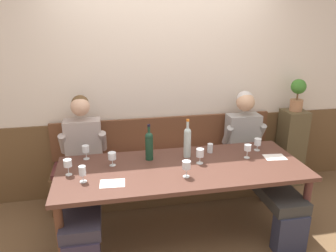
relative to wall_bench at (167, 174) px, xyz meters
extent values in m
cube|color=brown|center=(0.00, -0.83, -0.29)|extent=(6.80, 6.80, 0.02)
cube|color=beige|center=(0.00, 0.26, 1.12)|extent=(6.80, 0.08, 2.80)
cube|color=brown|center=(0.00, 0.21, 0.17)|extent=(6.80, 0.03, 0.91)
cube|color=brown|center=(0.00, -0.02, -0.06)|extent=(2.61, 0.42, 0.44)
cube|color=brown|center=(0.00, -0.02, 0.18)|extent=(2.56, 0.39, 0.05)
cube|color=brown|center=(0.00, 0.17, 0.43)|extent=(2.61, 0.04, 0.45)
cube|color=#4E2E24|center=(0.00, -0.72, 0.43)|extent=(2.31, 0.91, 0.04)
cylinder|color=#532E1E|center=(-1.09, -1.11, 0.06)|extent=(0.07, 0.07, 0.69)
cylinder|color=#512924|center=(1.09, -1.11, 0.06)|extent=(0.07, 0.07, 0.69)
cylinder|color=#522C28|center=(-1.09, -0.34, 0.06)|extent=(0.07, 0.07, 0.69)
cylinder|color=#47342A|center=(1.09, -0.34, 0.06)|extent=(0.07, 0.07, 0.69)
cube|color=#2F2B38|center=(-0.93, -0.64, 0.15)|extent=(0.33, 1.17, 0.11)
cube|color=#A2948D|center=(-0.93, -0.02, 0.48)|extent=(0.39, 0.20, 0.53)
sphere|color=tan|center=(-0.93, -0.03, 0.89)|extent=(0.20, 0.20, 0.20)
sphere|color=brown|center=(-0.93, 0.00, 0.92)|extent=(0.18, 0.18, 0.18)
cylinder|color=#A2948D|center=(-1.14, -0.05, 0.50)|extent=(0.08, 0.20, 0.27)
cylinder|color=#A2948D|center=(-0.72, -0.05, 0.50)|extent=(0.08, 0.20, 0.27)
cube|color=#292C40|center=(0.91, -1.18, -0.09)|extent=(0.29, 0.14, 0.38)
cube|color=#30302D|center=(0.91, -0.64, 0.15)|extent=(0.32, 1.17, 0.11)
cube|color=gray|center=(0.91, -0.02, 0.45)|extent=(0.39, 0.20, 0.48)
sphere|color=tan|center=(0.91, -0.03, 0.85)|extent=(0.21, 0.21, 0.21)
sphere|color=beige|center=(0.91, 0.00, 0.88)|extent=(0.20, 0.20, 0.20)
cylinder|color=gray|center=(0.71, -0.06, 0.47)|extent=(0.08, 0.20, 0.27)
cylinder|color=gray|center=(1.12, -0.06, 0.47)|extent=(0.08, 0.20, 0.27)
cylinder|color=#B0C4BF|center=(0.10, -0.51, 0.57)|extent=(0.07, 0.07, 0.25)
sphere|color=#B0C4BF|center=(0.10, -0.51, 0.71)|extent=(0.07, 0.07, 0.07)
cylinder|color=#B0C4BF|center=(0.10, -0.51, 0.77)|extent=(0.03, 0.03, 0.10)
cylinder|color=orange|center=(0.10, -0.51, 0.83)|extent=(0.03, 0.03, 0.02)
cylinder|color=#173825|center=(-0.28, -0.50, 0.56)|extent=(0.08, 0.08, 0.23)
sphere|color=#173825|center=(-0.28, -0.50, 0.69)|extent=(0.08, 0.08, 0.08)
cylinder|color=#173825|center=(-0.28, -0.50, 0.75)|extent=(0.03, 0.03, 0.09)
cylinder|color=black|center=(-0.28, -0.50, 0.80)|extent=(0.03, 0.03, 0.02)
cylinder|color=silver|center=(-1.03, -0.69, 0.45)|extent=(0.06, 0.06, 0.00)
cylinder|color=silver|center=(-1.03, -0.69, 0.49)|extent=(0.01, 0.01, 0.08)
cylinder|color=silver|center=(-1.03, -0.69, 0.56)|extent=(0.07, 0.07, 0.06)
cylinder|color=beige|center=(-1.03, -0.69, 0.54)|extent=(0.06, 0.06, 0.02)
cylinder|color=silver|center=(0.87, -0.50, 0.45)|extent=(0.06, 0.06, 0.00)
cylinder|color=silver|center=(0.87, -0.50, 0.48)|extent=(0.01, 0.01, 0.06)
cylinder|color=silver|center=(0.87, -0.50, 0.54)|extent=(0.07, 0.07, 0.07)
cylinder|color=silver|center=(0.68, -0.65, 0.45)|extent=(0.06, 0.06, 0.00)
cylinder|color=silver|center=(0.68, -0.65, 0.49)|extent=(0.01, 0.01, 0.08)
cylinder|color=silver|center=(0.68, -0.65, 0.56)|extent=(0.07, 0.07, 0.06)
cylinder|color=#E9D884|center=(0.68, -0.65, 0.54)|extent=(0.06, 0.06, 0.02)
cylinder|color=silver|center=(-0.01, -0.93, 0.45)|extent=(0.06, 0.06, 0.00)
cylinder|color=silver|center=(-0.01, -0.93, 0.49)|extent=(0.01, 0.01, 0.08)
cylinder|color=silver|center=(-0.01, -0.93, 0.56)|extent=(0.08, 0.08, 0.07)
cylinder|color=#F2D68A|center=(-0.01, -0.93, 0.54)|extent=(0.07, 0.07, 0.03)
cylinder|color=silver|center=(-0.90, -0.85, 0.45)|extent=(0.06, 0.06, 0.00)
cylinder|color=silver|center=(-0.90, -0.85, 0.48)|extent=(0.01, 0.01, 0.06)
cylinder|color=silver|center=(-0.90, -0.85, 0.55)|extent=(0.06, 0.06, 0.08)
cylinder|color=#F4E784|center=(-0.90, -0.85, 0.53)|extent=(0.05, 0.05, 0.04)
cylinder|color=silver|center=(-0.64, -0.57, 0.45)|extent=(0.06, 0.06, 0.00)
cylinder|color=silver|center=(-0.64, -0.57, 0.48)|extent=(0.01, 0.01, 0.06)
cylinder|color=silver|center=(-0.64, -0.57, 0.55)|extent=(0.08, 0.08, 0.07)
cylinder|color=#F6E67F|center=(-0.64, -0.57, 0.53)|extent=(0.07, 0.07, 0.02)
cylinder|color=silver|center=(-0.89, -0.37, 0.45)|extent=(0.06, 0.06, 0.00)
cylinder|color=silver|center=(-0.89, -0.37, 0.49)|extent=(0.01, 0.01, 0.07)
cylinder|color=silver|center=(-0.89, -0.37, 0.56)|extent=(0.07, 0.07, 0.07)
cylinder|color=#F0DF88|center=(-0.89, -0.37, 0.53)|extent=(0.06, 0.06, 0.02)
cylinder|color=silver|center=(0.19, -0.69, 0.45)|extent=(0.06, 0.06, 0.00)
cylinder|color=silver|center=(0.19, -0.69, 0.49)|extent=(0.01, 0.01, 0.07)
cylinder|color=silver|center=(0.19, -0.69, 0.56)|extent=(0.07, 0.07, 0.08)
cylinder|color=beige|center=(0.19, -0.69, 0.53)|extent=(0.06, 0.06, 0.03)
cylinder|color=silver|center=(0.36, -0.45, 0.49)|extent=(0.06, 0.06, 0.09)
cube|color=white|center=(-0.65, -0.93, 0.45)|extent=(0.22, 0.16, 0.00)
cube|color=white|center=(0.96, -0.70, 0.45)|extent=(0.22, 0.17, 0.00)
cube|color=brown|center=(1.61, 0.03, 0.20)|extent=(0.28, 0.28, 0.97)
cylinder|color=#A36F4B|center=(1.61, 0.03, 0.76)|extent=(0.15, 0.15, 0.14)
cylinder|color=brown|center=(1.61, 0.03, 0.87)|extent=(0.02, 0.02, 0.09)
sphere|color=#3A772A|center=(1.61, 0.03, 0.99)|extent=(0.18, 0.18, 0.18)
camera|label=1|loc=(-0.66, -3.41, 1.79)|focal=34.75mm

